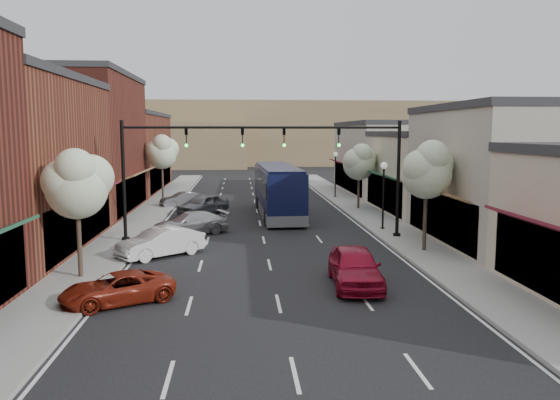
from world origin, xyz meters
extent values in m
plane|color=black|center=(0.00, 0.00, 0.00)|extent=(160.00, 160.00, 0.00)
cube|color=gray|center=(-8.40, 18.50, 0.07)|extent=(2.80, 73.00, 0.15)
cube|color=gray|center=(8.40, 18.50, 0.07)|extent=(2.80, 73.00, 0.15)
cube|color=gray|center=(-7.00, 18.50, 0.07)|extent=(0.25, 73.00, 0.17)
cube|color=gray|center=(7.00, 18.50, 0.07)|extent=(0.25, 73.00, 0.17)
cube|color=black|center=(-10.10, 6.00, 1.60)|extent=(0.60, 11.90, 2.60)
cube|color=#591421|center=(-9.30, 6.00, 3.10)|extent=(1.07, 9.80, 0.49)
cube|color=#5E251B|center=(-14.30, 20.00, 5.25)|extent=(9.00, 14.00, 10.50)
cube|color=#2D2D30|center=(-14.30, 20.00, 10.70)|extent=(9.20, 14.10, 0.40)
cube|color=black|center=(-10.10, 20.00, 1.60)|extent=(0.60, 11.90, 2.60)
cube|color=brown|center=(-9.30, 20.00, 3.10)|extent=(1.07, 9.80, 0.49)
cube|color=brown|center=(-14.30, 36.00, 4.00)|extent=(9.00, 18.00, 8.00)
cube|color=#2D2D30|center=(-14.30, 36.00, 8.20)|extent=(9.20, 18.10, 0.40)
cube|color=black|center=(-10.10, 36.00, 1.60)|extent=(0.60, 15.30, 2.60)
cube|color=#1C4630|center=(-9.30, 36.00, 3.10)|extent=(1.07, 12.60, 0.49)
cube|color=#591421|center=(9.30, -6.00, 3.10)|extent=(1.07, 8.40, 0.49)
cube|color=#A79F8F|center=(13.80, 6.00, 3.75)|extent=(8.00, 12.00, 7.50)
cube|color=#2D2D30|center=(13.80, 6.00, 7.70)|extent=(8.20, 12.10, 0.40)
cube|color=black|center=(10.10, 6.00, 1.60)|extent=(0.60, 10.20, 2.60)
cube|color=brown|center=(9.30, 6.00, 3.10)|extent=(1.07, 8.40, 0.49)
cube|color=beige|center=(13.80, 18.00, 3.00)|extent=(8.00, 12.00, 6.00)
cube|color=#2D2D30|center=(13.80, 18.00, 6.20)|extent=(8.20, 12.10, 0.40)
cube|color=black|center=(10.10, 18.00, 1.60)|extent=(0.60, 10.20, 2.60)
cube|color=#1C4630|center=(9.30, 18.00, 3.10)|extent=(1.07, 8.40, 0.49)
cube|color=#A79F8F|center=(13.80, 32.00, 3.50)|extent=(8.00, 16.00, 7.00)
cube|color=#2D2D30|center=(13.80, 32.00, 7.20)|extent=(8.20, 16.10, 0.40)
cube|color=black|center=(10.10, 32.00, 1.60)|extent=(0.60, 13.60, 2.60)
cube|color=#591421|center=(9.30, 32.00, 3.10)|extent=(1.07, 11.20, 0.49)
cube|color=#7A6647|center=(0.00, 90.00, 6.00)|extent=(120.00, 30.00, 12.00)
cube|color=#7A6647|center=(-25.00, 78.00, 4.00)|extent=(50.00, 20.00, 8.00)
cylinder|color=black|center=(8.00, 8.00, 0.15)|extent=(0.44, 0.44, 0.30)
cylinder|color=black|center=(8.00, 8.00, 3.50)|extent=(0.20, 0.20, 7.00)
cylinder|color=black|center=(4.00, 8.00, 6.60)|extent=(8.00, 0.14, 0.14)
imported|color=black|center=(4.40, 8.00, 6.00)|extent=(0.18, 0.46, 1.10)
sphere|color=#19E533|center=(4.40, 7.88, 5.58)|extent=(0.18, 0.18, 0.18)
imported|color=black|center=(1.20, 8.00, 6.00)|extent=(0.18, 0.46, 1.10)
sphere|color=#19E533|center=(1.20, 7.88, 5.58)|extent=(0.18, 0.18, 0.18)
cylinder|color=black|center=(-8.00, 8.00, 0.15)|extent=(0.44, 0.44, 0.30)
cylinder|color=black|center=(-8.00, 8.00, 3.50)|extent=(0.20, 0.20, 7.00)
cylinder|color=black|center=(-4.00, 8.00, 6.60)|extent=(8.00, 0.14, 0.14)
imported|color=black|center=(-4.40, 8.00, 6.00)|extent=(0.18, 0.46, 1.10)
sphere|color=#19E533|center=(-4.40, 7.88, 5.58)|extent=(0.18, 0.18, 0.18)
imported|color=black|center=(-1.20, 8.00, 6.00)|extent=(0.18, 0.46, 1.10)
sphere|color=#19E533|center=(-1.20, 7.88, 5.58)|extent=(0.18, 0.18, 0.18)
cylinder|color=#47382B|center=(8.30, 4.00, 1.86)|extent=(0.20, 0.20, 3.71)
sphere|color=#ADC99A|center=(8.30, 4.00, 4.18)|extent=(2.60, 2.60, 2.60)
sphere|color=#ADC99A|center=(8.80, 4.30, 4.64)|extent=(2.00, 2.00, 2.00)
sphere|color=#ADC99A|center=(7.90, 3.70, 4.52)|extent=(1.90, 1.90, 1.90)
sphere|color=#ADC99A|center=(8.40, 3.50, 5.10)|extent=(1.70, 1.70, 1.70)
cylinder|color=#47382B|center=(8.30, 20.00, 1.66)|extent=(0.20, 0.20, 3.33)
sphere|color=#ADC99A|center=(8.30, 20.00, 3.74)|extent=(2.60, 2.60, 2.60)
sphere|color=#ADC99A|center=(8.80, 20.30, 4.16)|extent=(2.00, 2.00, 2.00)
sphere|color=#ADC99A|center=(7.90, 19.70, 4.06)|extent=(1.90, 1.90, 1.90)
sphere|color=#ADC99A|center=(8.40, 19.50, 4.58)|extent=(1.70, 1.70, 1.70)
cylinder|color=#47382B|center=(-8.30, 0.00, 1.76)|extent=(0.20, 0.20, 3.52)
sphere|color=#ADC99A|center=(-8.30, 0.00, 3.96)|extent=(2.60, 2.60, 2.60)
sphere|color=#ADC99A|center=(-7.80, 0.30, 4.40)|extent=(2.00, 2.00, 2.00)
sphere|color=#ADC99A|center=(-8.70, -0.30, 4.29)|extent=(1.90, 1.90, 1.90)
sphere|color=#ADC99A|center=(-8.20, -0.50, 4.84)|extent=(1.70, 1.70, 1.70)
cylinder|color=#47382B|center=(-8.30, 26.00, 1.92)|extent=(0.20, 0.20, 3.84)
sphere|color=#ADC99A|center=(-8.30, 26.00, 4.32)|extent=(2.60, 2.60, 2.60)
sphere|color=#ADC99A|center=(-7.80, 26.30, 4.80)|extent=(2.00, 2.00, 2.00)
sphere|color=#ADC99A|center=(-8.70, 25.70, 4.68)|extent=(1.90, 1.90, 1.90)
sphere|color=#ADC99A|center=(-8.20, 25.50, 5.28)|extent=(1.70, 1.70, 1.70)
cylinder|color=black|center=(7.80, 10.50, 0.10)|extent=(0.28, 0.28, 0.20)
cylinder|color=black|center=(7.80, 10.50, 2.00)|extent=(0.12, 0.12, 4.00)
sphere|color=white|center=(7.80, 10.50, 4.22)|extent=(0.44, 0.44, 0.44)
cylinder|color=black|center=(7.80, 28.00, 0.10)|extent=(0.28, 0.28, 0.20)
cylinder|color=black|center=(7.80, 28.00, 2.00)|extent=(0.12, 0.12, 4.00)
sphere|color=white|center=(7.80, 28.00, 4.22)|extent=(0.44, 0.44, 0.44)
cube|color=#0D1134|center=(1.50, 17.26, 2.04)|extent=(3.10, 12.50, 3.17)
cube|color=#595B60|center=(1.50, 17.26, 0.57)|extent=(3.12, 12.53, 0.72)
cube|color=black|center=(1.50, 17.26, 2.48)|extent=(3.12, 11.51, 1.14)
cube|color=#0D1134|center=(1.50, 17.26, 3.67)|extent=(2.87, 12.00, 0.26)
cube|color=black|center=(1.70, 11.10, 2.69)|extent=(2.15, 0.15, 1.24)
cylinder|color=black|center=(0.42, 12.87, 0.54)|extent=(0.37, 1.09, 1.08)
cylinder|color=black|center=(2.87, 12.95, 0.54)|extent=(0.37, 1.09, 1.08)
cylinder|color=black|center=(0.15, 21.15, 0.54)|extent=(0.37, 1.09, 1.08)
cylinder|color=black|center=(2.60, 21.23, 0.54)|extent=(0.37, 1.09, 1.08)
cylinder|color=black|center=(0.20, 19.70, 0.54)|extent=(0.37, 1.09, 1.08)
cylinder|color=black|center=(2.64, 19.78, 0.54)|extent=(0.37, 1.09, 1.08)
imported|color=maroon|center=(3.32, -1.91, 0.82)|extent=(2.23, 4.92, 1.64)
imported|color=maroon|center=(-5.97, -3.53, 0.58)|extent=(4.58, 3.62, 1.16)
imported|color=silver|center=(-5.44, 4.13, 0.75)|extent=(4.52, 4.06, 1.49)
imported|color=#98989D|center=(-4.50, 10.26, 0.69)|extent=(5.17, 3.66, 1.39)
imported|color=slate|center=(-4.20, 18.44, 0.77)|extent=(4.28, 4.67, 1.55)
imported|color=gray|center=(-6.20, 22.94, 0.63)|extent=(4.00, 2.86, 1.25)
camera|label=1|loc=(-1.42, -23.61, 6.36)|focal=35.00mm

